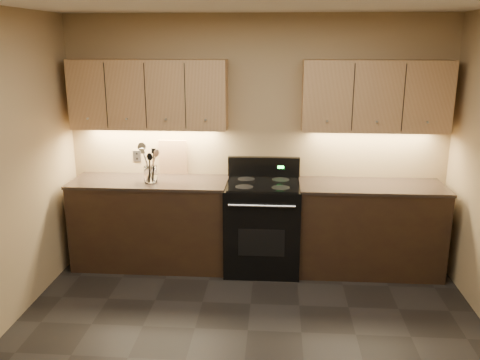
% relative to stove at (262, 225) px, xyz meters
% --- Properties ---
extents(wall_back, '(4.00, 0.04, 2.60)m').
position_rel_stove_xyz_m(wall_back, '(-0.08, 0.32, 0.82)').
color(wall_back, tan).
rests_on(wall_back, ground).
extents(counter_left, '(1.62, 0.62, 0.93)m').
position_rel_stove_xyz_m(counter_left, '(-1.18, 0.02, -0.01)').
color(counter_left, black).
rests_on(counter_left, ground).
extents(counter_right, '(1.46, 0.62, 0.93)m').
position_rel_stove_xyz_m(counter_right, '(1.10, 0.02, -0.01)').
color(counter_right, black).
rests_on(counter_right, ground).
extents(stove, '(0.76, 0.68, 1.14)m').
position_rel_stove_xyz_m(stove, '(0.00, 0.00, 0.00)').
color(stove, black).
rests_on(stove, ground).
extents(upper_cab_left, '(1.60, 0.30, 0.70)m').
position_rel_stove_xyz_m(upper_cab_left, '(-1.18, 0.17, 1.32)').
color(upper_cab_left, tan).
rests_on(upper_cab_left, wall_back).
extents(upper_cab_right, '(1.44, 0.30, 0.70)m').
position_rel_stove_xyz_m(upper_cab_right, '(1.10, 0.17, 1.32)').
color(upper_cab_right, tan).
rests_on(upper_cab_right, wall_back).
extents(outlet_plate, '(0.08, 0.01, 0.12)m').
position_rel_stove_xyz_m(outlet_plate, '(-1.38, 0.31, 0.64)').
color(outlet_plate, '#B2B5BA').
rests_on(outlet_plate, wall_back).
extents(utensil_crock, '(0.15, 0.15, 0.17)m').
position_rel_stove_xyz_m(utensil_crock, '(-1.15, -0.05, 0.53)').
color(utensil_crock, white).
rests_on(utensil_crock, counter_left).
extents(cutting_board, '(0.30, 0.07, 0.38)m').
position_rel_stove_xyz_m(cutting_board, '(-0.98, 0.29, 0.64)').
color(cutting_board, tan).
rests_on(cutting_board, counter_left).
extents(wooden_spoon, '(0.17, 0.08, 0.33)m').
position_rel_stove_xyz_m(wooden_spoon, '(-1.18, -0.05, 0.63)').
color(wooden_spoon, tan).
rests_on(wooden_spoon, utensil_crock).
extents(black_spoon, '(0.11, 0.17, 0.33)m').
position_rel_stove_xyz_m(black_spoon, '(-1.16, -0.04, 0.63)').
color(black_spoon, black).
rests_on(black_spoon, utensil_crock).
extents(black_turner, '(0.11, 0.16, 0.36)m').
position_rel_stove_xyz_m(black_turner, '(-1.12, -0.07, 0.64)').
color(black_turner, black).
rests_on(black_turner, utensil_crock).
extents(steel_spatula, '(0.18, 0.16, 0.39)m').
position_rel_stove_xyz_m(steel_spatula, '(-1.13, -0.05, 0.65)').
color(steel_spatula, silver).
rests_on(steel_spatula, utensil_crock).
extents(steel_skimmer, '(0.23, 0.16, 0.41)m').
position_rel_stove_xyz_m(steel_skimmer, '(-1.11, -0.06, 0.66)').
color(steel_skimmer, silver).
rests_on(steel_skimmer, utensil_crock).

